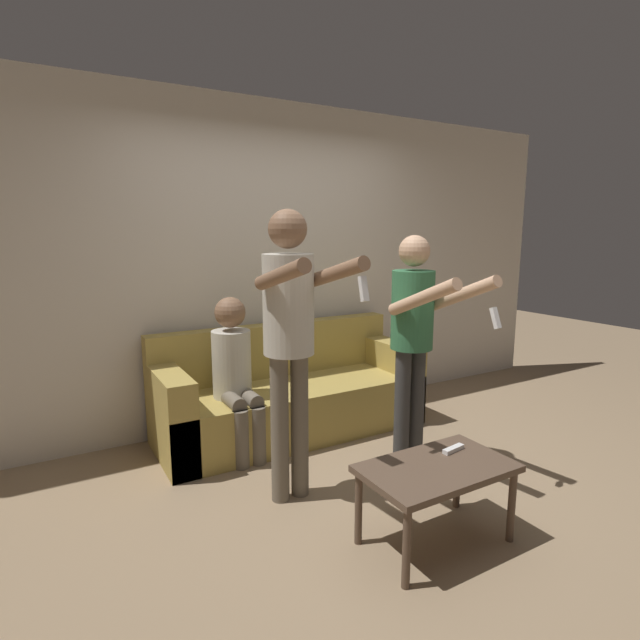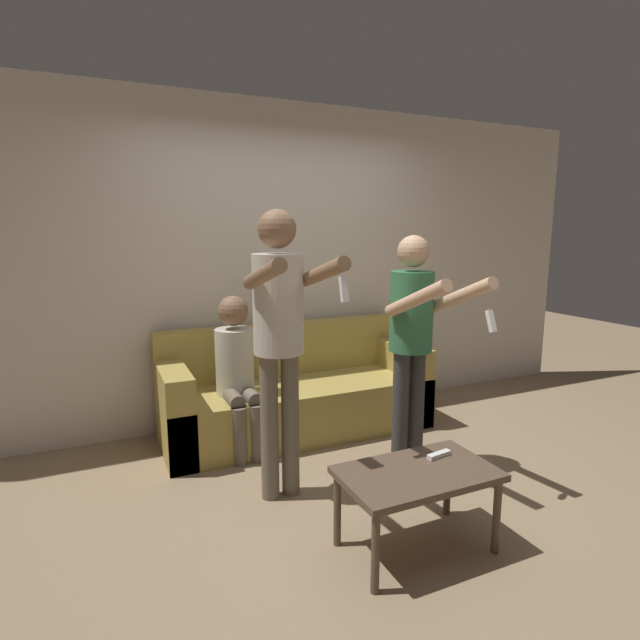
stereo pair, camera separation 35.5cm
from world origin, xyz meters
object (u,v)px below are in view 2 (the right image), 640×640
person_standing_right (413,329)px  person_seated (237,367)px  person_standing_left (280,323)px  remote_on_table (439,455)px  couch (296,396)px  coffee_table (417,480)px

person_standing_right → person_seated: size_ratio=1.38×
person_standing_left → remote_on_table: size_ratio=11.48×
person_standing_left → remote_on_table: person_standing_left is taller
couch → remote_on_table: (0.18, -1.65, 0.15)m
person_standing_left → person_standing_right: 0.95m
remote_on_table → person_standing_right: bearing=67.2°
couch → person_standing_right: person_standing_right is taller
person_standing_left → coffee_table: person_standing_left is taller
couch → coffee_table: size_ratio=2.72×
person_seated → person_standing_right: bearing=-38.8°
person_standing_right → coffee_table: (-0.49, -0.77, -0.61)m
person_seated → coffee_table: person_seated is taller
couch → person_seated: 0.65m
person_seated → remote_on_table: bearing=-64.6°
couch → remote_on_table: size_ratio=14.07×
coffee_table → person_standing_left: bearing=120.3°
person_standing_left → person_seated: person_standing_left is taller
coffee_table → remote_on_table: 0.22m
person_seated → person_standing_left: bearing=-85.8°
couch → coffee_table: bearing=-90.5°
person_standing_right → coffee_table: bearing=-122.2°
couch → coffee_table: (-0.01, -1.73, 0.09)m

